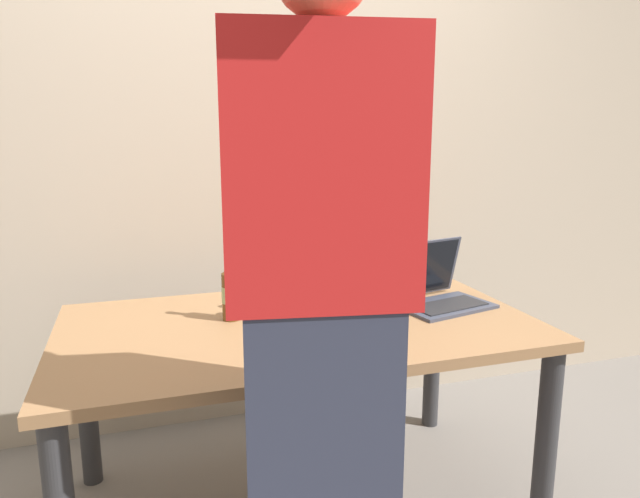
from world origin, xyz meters
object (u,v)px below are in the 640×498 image
beer_bottle_brown (292,284)px  laptop (436,290)px  beer_bottle_amber (297,288)px  beer_bottle_dark (231,292)px  person_figure (322,316)px

beer_bottle_brown → laptop: bearing=-5.3°
laptop → beer_bottle_amber: beer_bottle_amber is taller
beer_bottle_amber → laptop: bearing=4.8°
beer_bottle_dark → beer_bottle_amber: bearing=-25.1°
beer_bottle_brown → beer_bottle_amber: beer_bottle_amber is taller
beer_bottle_brown → person_figure: person_figure is taller
laptop → beer_bottle_brown: beer_bottle_brown is taller
beer_bottle_dark → beer_bottle_brown: size_ratio=0.89×
laptop → beer_bottle_dark: 0.77m
beer_bottle_brown → beer_bottle_amber: size_ratio=0.95×
laptop → beer_bottle_brown: 0.55m
beer_bottle_dark → person_figure: 0.75m
beer_bottle_amber → beer_bottle_brown: bearing=86.6°
beer_bottle_dark → beer_bottle_amber: 0.23m
beer_bottle_dark → beer_bottle_brown: (0.22, -0.00, 0.01)m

